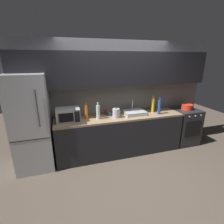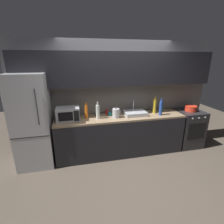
% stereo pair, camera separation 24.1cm
% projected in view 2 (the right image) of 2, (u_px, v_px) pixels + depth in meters
% --- Properties ---
extents(ground_plane, '(10.00, 10.00, 0.00)m').
position_uv_depth(ground_plane, '(133.00, 178.00, 3.09)').
color(ground_plane, '#4C4238').
extents(back_wall, '(4.57, 0.44, 2.50)m').
position_uv_depth(back_wall, '(118.00, 85.00, 3.73)').
color(back_wall, slate).
rests_on(back_wall, ground).
extents(counter_run, '(2.83, 0.60, 0.90)m').
position_uv_depth(counter_run, '(120.00, 135.00, 3.79)').
color(counter_run, black).
rests_on(counter_run, ground).
extents(refrigerator, '(0.68, 0.69, 1.86)m').
position_uv_depth(refrigerator, '(33.00, 121.00, 3.27)').
color(refrigerator, '#B7BABF').
rests_on(refrigerator, ground).
extents(oven_range, '(0.60, 0.62, 0.90)m').
position_uv_depth(oven_range, '(188.00, 128.00, 4.16)').
color(oven_range, '#232326').
rests_on(oven_range, ground).
extents(microwave, '(0.46, 0.35, 0.27)m').
position_uv_depth(microwave, '(68.00, 114.00, 3.40)').
color(microwave, '#A8AAAF').
rests_on(microwave, counter_run).
extents(sink_basin, '(0.48, 0.38, 0.30)m').
position_uv_depth(sink_basin, '(135.00, 113.00, 3.74)').
color(sink_basin, '#ADAFB5').
rests_on(sink_basin, counter_run).
extents(kettle, '(0.19, 0.15, 0.22)m').
position_uv_depth(kettle, '(116.00, 113.00, 3.55)').
color(kettle, '#B7BABF').
rests_on(kettle, counter_run).
extents(wine_bottle_clear, '(0.08, 0.08, 0.36)m').
position_uv_depth(wine_bottle_clear, '(98.00, 112.00, 3.47)').
color(wine_bottle_clear, silver).
rests_on(wine_bottle_clear, counter_run).
extents(wine_bottle_orange, '(0.07, 0.07, 0.36)m').
position_uv_depth(wine_bottle_orange, '(86.00, 111.00, 3.51)').
color(wine_bottle_orange, orange).
rests_on(wine_bottle_orange, counter_run).
extents(wine_bottle_blue, '(0.07, 0.07, 0.39)m').
position_uv_depth(wine_bottle_blue, '(161.00, 108.00, 3.69)').
color(wine_bottle_blue, '#234299').
rests_on(wine_bottle_blue, counter_run).
extents(wine_bottle_yellow, '(0.08, 0.08, 0.39)m').
position_uv_depth(wine_bottle_yellow, '(154.00, 106.00, 3.84)').
color(wine_bottle_yellow, gold).
rests_on(wine_bottle_yellow, counter_run).
extents(mug_green, '(0.08, 0.08, 0.10)m').
position_uv_depth(mug_green, '(161.00, 109.00, 4.02)').
color(mug_green, '#1E6B2D').
rests_on(mug_green, counter_run).
extents(mug_red, '(0.08, 0.08, 0.10)m').
position_uv_depth(mug_red, '(107.00, 112.00, 3.78)').
color(mug_red, '#A82323').
rests_on(mug_red, counter_run).
extents(mug_teal, '(0.08, 0.08, 0.09)m').
position_uv_depth(mug_teal, '(110.00, 114.00, 3.69)').
color(mug_teal, '#19666B').
rests_on(mug_teal, counter_run).
extents(cooking_pot, '(0.27, 0.27, 0.13)m').
position_uv_depth(cooking_pot, '(191.00, 108.00, 4.00)').
color(cooking_pot, red).
rests_on(cooking_pot, oven_range).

